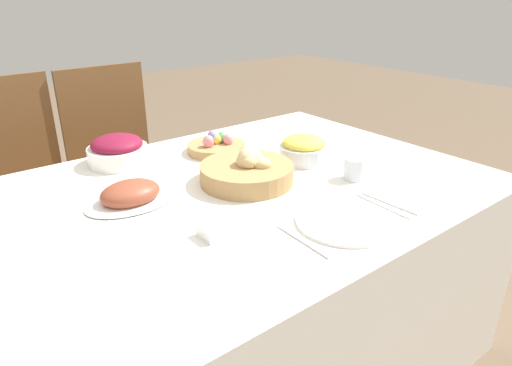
{
  "coord_description": "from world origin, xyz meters",
  "views": [
    {
      "loc": [
        -0.77,
        -1.09,
        1.32
      ],
      "look_at": [
        0.02,
        -0.09,
        0.76
      ],
      "focal_mm": 32.0,
      "sensor_mm": 36.0,
      "label": 1
    }
  ],
  "objects": [
    {
      "name": "ground_plane",
      "position": [
        0.0,
        0.0,
        0.0
      ],
      "size": [
        12.0,
        12.0,
        0.0
      ],
      "primitive_type": "plane",
      "color": "brown"
    },
    {
      "name": "fork",
      "position": [
        -0.06,
        -0.38,
        0.72
      ],
      "size": [
        0.02,
        0.2,
        0.0
      ],
      "rotation": [
        0.0,
        0.0,
        -0.04
      ],
      "color": "silver",
      "rests_on": "dining_table"
    },
    {
      "name": "chair_far_center",
      "position": [
        -0.01,
        0.93,
        0.52
      ],
      "size": [
        0.43,
        0.43,
        0.98
      ],
      "rotation": [
        0.0,
        0.0,
        0.03
      ],
      "color": "brown",
      "rests_on": "ground"
    },
    {
      "name": "spoon",
      "position": [
        0.3,
        -0.38,
        0.72
      ],
      "size": [
        0.02,
        0.2,
        0.0
      ],
      "rotation": [
        0.0,
        0.0,
        0.04
      ],
      "color": "silver",
      "rests_on": "dining_table"
    },
    {
      "name": "butter_dish",
      "position": [
        -0.2,
        -0.22,
        0.74
      ],
      "size": [
        0.11,
        0.07,
        0.03
      ],
      "color": "white",
      "rests_on": "dining_table"
    },
    {
      "name": "dinner_plate",
      "position": [
        0.1,
        -0.38,
        0.73
      ],
      "size": [
        0.27,
        0.27,
        0.01
      ],
      "color": "white",
      "rests_on": "dining_table"
    },
    {
      "name": "chair_far_left",
      "position": [
        -0.45,
        0.93,
        0.52
      ],
      "size": [
        0.44,
        0.44,
        0.98
      ],
      "rotation": [
        0.0,
        0.0,
        0.06
      ],
      "color": "brown",
      "rests_on": "ground"
    },
    {
      "name": "knife",
      "position": [
        0.27,
        -0.38,
        0.72
      ],
      "size": [
        0.02,
        0.2,
        0.0
      ],
      "rotation": [
        0.0,
        0.0,
        -0.04
      ],
      "color": "silver",
      "rests_on": "dining_table"
    },
    {
      "name": "pineapple_bowl",
      "position": [
        0.35,
        0.04,
        0.77
      ],
      "size": [
        0.18,
        0.18,
        0.1
      ],
      "color": "silver",
      "rests_on": "dining_table"
    },
    {
      "name": "egg_basket",
      "position": [
        0.15,
        0.32,
        0.75
      ],
      "size": [
        0.22,
        0.22,
        0.08
      ],
      "color": "#AD8451",
      "rests_on": "dining_table"
    },
    {
      "name": "ham_platter",
      "position": [
        -0.3,
        0.1,
        0.75
      ],
      "size": [
        0.28,
        0.2,
        0.07
      ],
      "color": "white",
      "rests_on": "dining_table"
    },
    {
      "name": "bread_basket",
      "position": [
        0.06,
        0.01,
        0.76
      ],
      "size": [
        0.31,
        0.31,
        0.12
      ],
      "color": "#AD8451",
      "rests_on": "dining_table"
    },
    {
      "name": "drinking_cup",
      "position": [
        0.36,
        -0.19,
        0.76
      ],
      "size": [
        0.07,
        0.07,
        0.07
      ],
      "color": "silver",
      "rests_on": "dining_table"
    },
    {
      "name": "dining_table",
      "position": [
        0.0,
        0.0,
        0.36
      ],
      "size": [
        1.66,
        1.15,
        0.72
      ],
      "color": "white",
      "rests_on": "ground"
    },
    {
      "name": "beet_salad_bowl",
      "position": [
        -0.2,
        0.44,
        0.77
      ],
      "size": [
        0.21,
        0.21,
        0.11
      ],
      "color": "white",
      "rests_on": "dining_table"
    }
  ]
}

